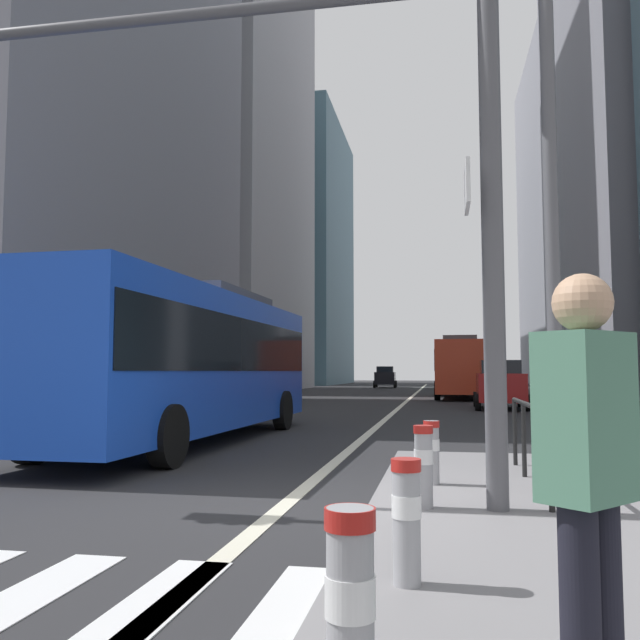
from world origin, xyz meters
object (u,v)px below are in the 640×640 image
at_px(traffic_signal_gantry, 261,129).
at_px(bollard_left, 406,514).
at_px(city_bus_blue_oncoming, 187,356).
at_px(car_receding_near, 500,384).
at_px(bollard_back, 432,449).
at_px(sedan_white_oncoming, 12,396).
at_px(city_bus_red_receding, 460,365).
at_px(street_lamp_post, 548,101).
at_px(pedestrian_waiting, 587,470).
at_px(bollard_front, 350,611).
at_px(bollard_right, 424,462).
at_px(car_oncoming_mid, 385,377).
at_px(city_bus_red_distant, 453,367).

relative_size(traffic_signal_gantry, bollard_left, 8.97).
height_order(city_bus_blue_oncoming, car_receding_near, city_bus_blue_oncoming).
xyz_separation_m(city_bus_blue_oncoming, bollard_back, (5.21, -5.14, -1.26)).
distance_m(sedan_white_oncoming, car_receding_near, 18.68).
bearing_deg(sedan_white_oncoming, city_bus_red_receding, 69.26).
xyz_separation_m(sedan_white_oncoming, car_receding_near, (11.19, 14.95, -0.00)).
bearing_deg(street_lamp_post, pedestrian_waiting, -98.27).
xyz_separation_m(city_bus_red_receding, traffic_signal_gantry, (-2.95, -32.01, 2.33)).
xyz_separation_m(street_lamp_post, bollard_left, (-1.76, -5.04, -4.69)).
height_order(car_receding_near, bollard_front, car_receding_near).
bearing_deg(bollard_left, bollard_right, 88.97).
distance_m(city_bus_blue_oncoming, car_oncoming_mid, 47.58).
distance_m(sedan_white_oncoming, bollard_front, 13.20).
relative_size(sedan_white_oncoming, bollard_front, 5.08).
distance_m(city_bus_red_distant, bollard_left, 55.75).
relative_size(car_oncoming_mid, street_lamp_post, 0.57).
distance_m(city_bus_red_distant, car_receding_near, 32.63).
height_order(sedan_white_oncoming, city_bus_red_receding, city_bus_red_receding).
bearing_deg(city_bus_red_receding, car_receding_near, -83.73).
relative_size(traffic_signal_gantry, bollard_back, 9.40).
distance_m(traffic_signal_gantry, bollard_right, 3.95).
relative_size(city_bus_red_distant, car_oncoming_mid, 2.32).
bearing_deg(street_lamp_post, car_receding_near, 87.57).
bearing_deg(bollard_back, traffic_signal_gantry, -141.74).
height_order(city_bus_red_receding, city_bus_red_distant, same).
bearing_deg(street_lamp_post, city_bus_red_distant, 90.63).
bearing_deg(pedestrian_waiting, car_receding_near, 85.99).
distance_m(city_bus_red_receding, bollard_front, 36.36).
height_order(car_oncoming_mid, street_lamp_post, street_lamp_post).
height_order(car_oncoming_mid, bollard_right, car_oncoming_mid).
relative_size(bollard_left, pedestrian_waiting, 0.45).
xyz_separation_m(car_receding_near, bollard_back, (-2.42, -19.29, -0.41)).
bearing_deg(sedan_white_oncoming, bollard_front, -49.55).
height_order(sedan_white_oncoming, bollard_front, sedan_white_oncoming).
relative_size(car_oncoming_mid, bollard_front, 5.36).
bearing_deg(city_bus_blue_oncoming, city_bus_red_receding, 75.92).
distance_m(street_lamp_post, bollard_front, 8.53).
xyz_separation_m(street_lamp_post, bollard_front, (-1.87, -6.89, -4.66)).
distance_m(city_bus_red_receding, bollard_left, 34.50).
height_order(city_bus_red_distant, pedestrian_waiting, city_bus_red_distant).
distance_m(sedan_white_oncoming, bollard_left, 11.93).
distance_m(car_receding_near, bollard_left, 23.27).
height_order(bollard_front, bollard_right, bollard_front).
xyz_separation_m(city_bus_blue_oncoming, street_lamp_post, (6.87, -3.94, 3.45)).
bearing_deg(city_bus_red_distant, traffic_signal_gantry, -93.09).
bearing_deg(bollard_left, pedestrian_waiting, -63.60).
relative_size(city_bus_red_distant, pedestrian_waiting, 6.04).
height_order(bollard_front, bollard_back, bollard_front).
distance_m(city_bus_red_distant, bollard_front, 57.61).
height_order(city_bus_red_receding, traffic_signal_gantry, traffic_signal_gantry).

